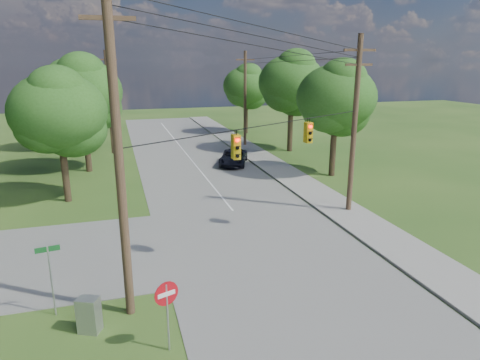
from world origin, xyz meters
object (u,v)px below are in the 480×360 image
object	(u,v)px
pole_ne	(355,123)
car_main_north	(233,157)
pole_north_e	(245,98)
do_not_enter_sign	(167,301)
control_cabinet	(89,315)
pole_north_w	(109,102)
pole_sw	(118,148)

from	to	relation	value
pole_ne	car_main_north	world-z (taller)	pole_ne
pole_north_e	car_main_north	bearing A→B (deg)	-113.55
pole_ne	do_not_enter_sign	world-z (taller)	pole_ne
control_cabinet	pole_north_w	bearing A→B (deg)	112.85
pole_north_w	do_not_enter_sign	world-z (taller)	pole_north_w
car_main_north	do_not_enter_sign	world-z (taller)	do_not_enter_sign
pole_sw	pole_north_w	size ratio (longest dim) A/B	1.20
pole_sw	control_cabinet	world-z (taller)	pole_sw
pole_ne	pole_north_e	xyz separation A→B (m)	(-0.00, 22.00, -0.34)
pole_north_e	pole_north_w	xyz separation A→B (m)	(-13.90, 0.00, 0.00)
pole_sw	pole_north_w	bearing A→B (deg)	90.77
pole_sw	car_main_north	xyz separation A→B (m)	(9.89, 21.31, -5.53)
pole_north_w	do_not_enter_sign	size ratio (longest dim) A/B	4.08
control_cabinet	do_not_enter_sign	size ratio (longest dim) A/B	0.52
pole_north_w	do_not_enter_sign	bearing A→B (deg)	-87.33
control_cabinet	pole_ne	bearing A→B (deg)	54.12
pole_sw	pole_north_e	xyz separation A→B (m)	(13.50, 29.60, -1.10)
pole_sw	control_cabinet	bearing A→B (deg)	-150.31
pole_north_e	control_cabinet	distance (m)	34.14
car_main_north	do_not_enter_sign	size ratio (longest dim) A/B	1.95
pole_ne	control_cabinet	bearing A→B (deg)	-150.59
pole_sw	pole_north_e	size ratio (longest dim) A/B	1.20
pole_ne	control_cabinet	distance (m)	17.76
control_cabinet	do_not_enter_sign	xyz separation A→B (m)	(2.49, -1.77, 1.14)
car_main_north	pole_ne	bearing A→B (deg)	-53.31
pole_ne	pole_north_w	size ratio (longest dim) A/B	1.05
pole_sw	car_main_north	distance (m)	24.14
pole_ne	pole_north_w	xyz separation A→B (m)	(-13.90, 22.00, -0.34)
pole_sw	control_cabinet	size ratio (longest dim) A/B	9.35
pole_north_w	pole_north_e	bearing A→B (deg)	0.00
pole_sw	pole_ne	xyz separation A→B (m)	(13.50, 7.60, -0.76)
pole_ne	pole_north_e	bearing A→B (deg)	90.00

